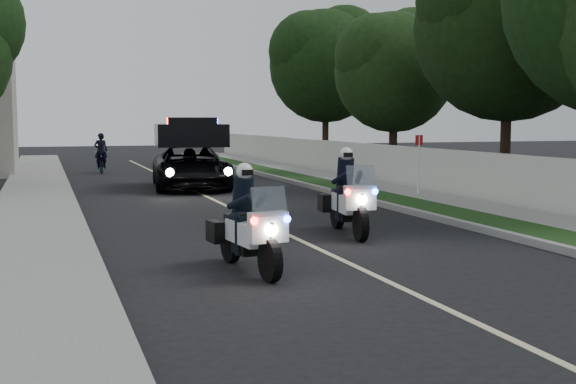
{
  "coord_description": "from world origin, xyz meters",
  "views": [
    {
      "loc": [
        -4.87,
        -9.16,
        2.44
      ],
      "look_at": [
        -0.28,
        4.53,
        1.0
      ],
      "focal_mm": 45.64,
      "sensor_mm": 36.0,
      "label": 1
    }
  ],
  "objects": [
    {
      "name": "ground",
      "position": [
        0.0,
        0.0,
        0.0
      ],
      "size": [
        120.0,
        120.0,
        0.0
      ],
      "primitive_type": "plane",
      "color": "black",
      "rests_on": "ground"
    },
    {
      "name": "curb_right",
      "position": [
        4.1,
        10.0,
        0.07
      ],
      "size": [
        0.2,
        60.0,
        0.15
      ],
      "primitive_type": "cube",
      "color": "gray",
      "rests_on": "ground"
    },
    {
      "name": "grass_verge",
      "position": [
        4.8,
        10.0,
        0.08
      ],
      "size": [
        1.2,
        60.0,
        0.16
      ],
      "primitive_type": "cube",
      "color": "#193814",
      "rests_on": "ground"
    },
    {
      "name": "sidewalk_right",
      "position": [
        6.1,
        10.0,
        0.08
      ],
      "size": [
        1.4,
        60.0,
        0.16
      ],
      "primitive_type": "cube",
      "color": "gray",
      "rests_on": "ground"
    },
    {
      "name": "property_wall",
      "position": [
        7.1,
        10.0,
        0.75
      ],
      "size": [
        0.22,
        60.0,
        1.5
      ],
      "primitive_type": "cube",
      "color": "beige",
      "rests_on": "ground"
    },
    {
      "name": "curb_left",
      "position": [
        -4.1,
        10.0,
        0.07
      ],
      "size": [
        0.2,
        60.0,
        0.15
      ],
      "primitive_type": "cube",
      "color": "gray",
      "rests_on": "ground"
    },
    {
      "name": "sidewalk_left",
      "position": [
        -5.2,
        10.0,
        0.08
      ],
      "size": [
        2.0,
        60.0,
        0.16
      ],
      "primitive_type": "cube",
      "color": "gray",
      "rests_on": "ground"
    },
    {
      "name": "lane_marking",
      "position": [
        0.0,
        10.0,
        0.0
      ],
      "size": [
        0.12,
        50.0,
        0.01
      ],
      "primitive_type": "cube",
      "color": "#BFB78C",
      "rests_on": "ground"
    },
    {
      "name": "police_moto_left",
      "position": [
        -1.79,
        2.04,
        0.0
      ],
      "size": [
        0.94,
        2.12,
        1.75
      ],
      "primitive_type": null,
      "rotation": [
        0.0,
        0.0,
        0.11
      ],
      "color": "silver",
      "rests_on": "ground"
    },
    {
      "name": "police_moto_right",
      "position": [
        1.23,
        5.02,
        0.0
      ],
      "size": [
        1.03,
        2.26,
        1.85
      ],
      "primitive_type": null,
      "rotation": [
        0.0,
        0.0,
        -0.13
      ],
      "color": "silver",
      "rests_on": "ground"
    },
    {
      "name": "police_suv",
      "position": [
        0.06,
        16.34,
        0.0
      ],
      "size": [
        3.17,
        5.77,
        2.68
      ],
      "primitive_type": "imported",
      "rotation": [
        0.0,
        0.0,
        -0.12
      ],
      "color": "black",
      "rests_on": "ground"
    },
    {
      "name": "bicycle",
      "position": [
        -2.36,
        25.12,
        0.0
      ],
      "size": [
        0.71,
        1.92,
        1.0
      ],
      "primitive_type": "imported",
      "rotation": [
        0.0,
        0.0,
        -0.02
      ],
      "color": "black",
      "rests_on": "ground"
    },
    {
      "name": "cyclist",
      "position": [
        -2.36,
        25.12,
        0.0
      ],
      "size": [
        0.59,
        0.4,
        1.62
      ],
      "primitive_type": "imported",
      "rotation": [
        0.0,
        0.0,
        3.12
      ],
      "color": "black",
      "rests_on": "ground"
    },
    {
      "name": "sign_post",
      "position": [
        6.0,
        10.69,
        0.0
      ],
      "size": [
        0.4,
        0.4,
        2.03
      ],
      "primitive_type": null,
      "rotation": [
        0.0,
        0.0,
        0.3
      ],
      "color": "red",
      "rests_on": "ground"
    },
    {
      "name": "tree_right_c",
      "position": [
        10.4,
        12.57,
        0.0
      ],
      "size": [
        7.15,
        7.15,
        10.89
      ],
      "primitive_type": null,
      "rotation": [
        0.0,
        0.0,
        -0.1
      ],
      "color": "black",
      "rests_on": "ground"
    },
    {
      "name": "tree_right_d",
      "position": [
        9.63,
        19.65,
        0.0
      ],
      "size": [
        6.27,
        6.27,
        8.66
      ],
      "primitive_type": null,
      "rotation": [
        0.0,
        0.0,
        0.24
      ],
      "color": "#1A3612",
      "rests_on": "ground"
    },
    {
      "name": "tree_right_e",
      "position": [
        10.19,
        29.12,
        0.0
      ],
      "size": [
        7.94,
        7.94,
        10.44
      ],
      "primitive_type": null,
      "rotation": [
        0.0,
        0.0,
        0.32
      ],
      "color": "black",
      "rests_on": "ground"
    }
  ]
}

